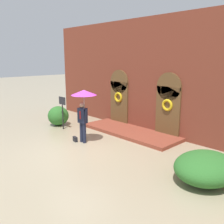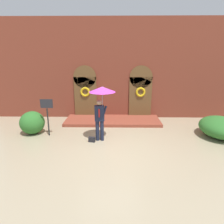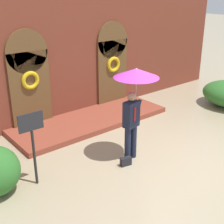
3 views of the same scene
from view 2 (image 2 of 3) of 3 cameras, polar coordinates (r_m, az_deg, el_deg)
name	(u,v)px [view 2 (image 2 of 3)]	position (r m, az deg, el deg)	size (l,w,h in m)	color
ground_plane	(112,146)	(8.34, -0.14, -9.61)	(80.00, 80.00, 0.00)	tan
building_facade	(113,72)	(11.71, 0.26, 11.44)	(14.00, 2.30, 5.60)	brown
person_with_umbrella	(101,97)	(8.28, -3.03, 4.17)	(1.10, 1.10, 2.36)	#191E33
handbag	(92,140)	(8.68, -5.79, -7.83)	(0.28, 0.12, 0.22)	black
sign_post	(47,111)	(9.44, -18.03, 0.19)	(0.56, 0.06, 1.72)	black
shrub_left	(32,123)	(10.13, -21.82, -2.83)	(1.14, 1.14, 1.07)	#2D6B28
shrub_right	(220,127)	(10.32, 28.54, -3.81)	(1.79, 2.10, 0.91)	#2D6B28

